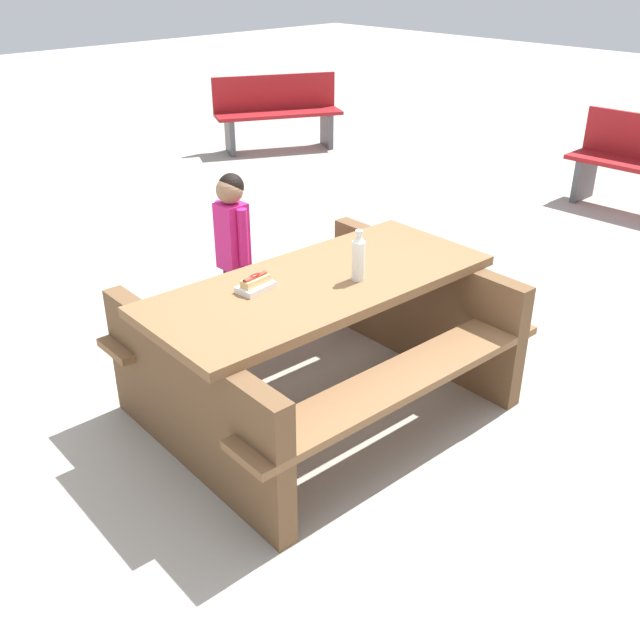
{
  "coord_description": "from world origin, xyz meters",
  "views": [
    {
      "loc": [
        2.25,
        2.36,
        2.23
      ],
      "look_at": [
        0.0,
        0.0,
        0.52
      ],
      "focal_mm": 40.5,
      "sensor_mm": 36.0,
      "label": 1
    }
  ],
  "objects": [
    {
      "name": "ground_plane",
      "position": [
        0.0,
        0.0,
        0.0
      ],
      "size": [
        30.0,
        30.0,
        0.0
      ],
      "primitive_type": "plane",
      "color": "#ADA599",
      "rests_on": "ground"
    },
    {
      "name": "picnic_table",
      "position": [
        0.0,
        0.0,
        0.44
      ],
      "size": [
        1.86,
        1.48,
        0.75
      ],
      "color": "brown",
      "rests_on": "ground"
    },
    {
      "name": "soda_bottle",
      "position": [
        -0.14,
        0.13,
        0.87
      ],
      "size": [
        0.07,
        0.07,
        0.26
      ],
      "color": "silver",
      "rests_on": "picnic_table"
    },
    {
      "name": "hotdog_tray",
      "position": [
        0.31,
        -0.13,
        0.78
      ],
      "size": [
        0.19,
        0.13,
        0.08
      ],
      "color": "white",
      "rests_on": "picnic_table"
    },
    {
      "name": "child_in_coat",
      "position": [
        -0.16,
        -0.92,
        0.68
      ],
      "size": [
        0.17,
        0.26,
        1.06
      ],
      "color": "#262633",
      "rests_on": "ground"
    },
    {
      "name": "park_bench_mid",
      "position": [
        -3.45,
        -4.36,
        0.45
      ],
      "size": [
        1.52,
        1.03,
        0.85
      ],
      "color": "maroon",
      "rests_on": "ground"
    }
  ]
}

